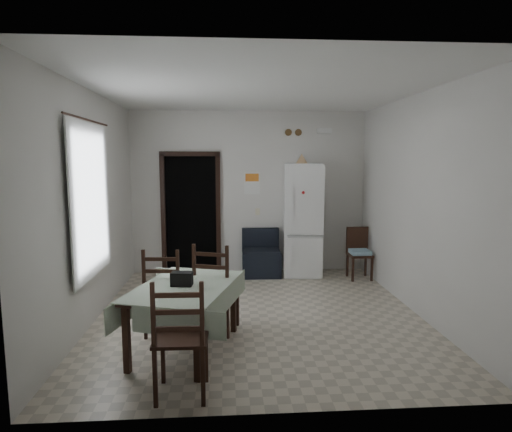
{
  "coord_description": "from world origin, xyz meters",
  "views": [
    {
      "loc": [
        -0.42,
        -5.45,
        2.04
      ],
      "look_at": [
        0.0,
        0.5,
        1.25
      ],
      "focal_mm": 30.0,
      "sensor_mm": 36.0,
      "label": 1
    }
  ],
  "objects_px": {
    "fridge": "(302,220)",
    "dining_chair_near_head": "(181,336)",
    "dining_chair_far_left": "(165,290)",
    "corner_chair": "(360,254)",
    "navy_seat": "(261,253)",
    "dining_table": "(186,318)",
    "dining_chair_far_right": "(217,286)"
  },
  "relations": [
    {
      "from": "fridge",
      "to": "dining_chair_far_right",
      "type": "height_order",
      "value": "fridge"
    },
    {
      "from": "dining_chair_far_left",
      "to": "dining_chair_near_head",
      "type": "relative_size",
      "value": 0.98
    },
    {
      "from": "corner_chair",
      "to": "dining_chair_near_head",
      "type": "distance_m",
      "value": 4.39
    },
    {
      "from": "dining_table",
      "to": "dining_chair_near_head",
      "type": "height_order",
      "value": "dining_chair_near_head"
    },
    {
      "from": "corner_chair",
      "to": "dining_table",
      "type": "bearing_deg",
      "value": -136.28
    },
    {
      "from": "navy_seat",
      "to": "dining_chair_far_right",
      "type": "height_order",
      "value": "dining_chair_far_right"
    },
    {
      "from": "navy_seat",
      "to": "dining_chair_far_left",
      "type": "height_order",
      "value": "dining_chair_far_left"
    },
    {
      "from": "corner_chair",
      "to": "dining_chair_far_right",
      "type": "relative_size",
      "value": 0.81
    },
    {
      "from": "navy_seat",
      "to": "corner_chair",
      "type": "distance_m",
      "value": 1.7
    },
    {
      "from": "navy_seat",
      "to": "corner_chair",
      "type": "relative_size",
      "value": 0.92
    },
    {
      "from": "fridge",
      "to": "dining_chair_far_left",
      "type": "height_order",
      "value": "fridge"
    },
    {
      "from": "fridge",
      "to": "corner_chair",
      "type": "bearing_deg",
      "value": -12.8
    },
    {
      "from": "navy_seat",
      "to": "dining_chair_near_head",
      "type": "xyz_separation_m",
      "value": [
        -1.01,
        -3.83,
        0.13
      ]
    },
    {
      "from": "dining_table",
      "to": "dining_chair_far_right",
      "type": "bearing_deg",
      "value": 75.43
    },
    {
      "from": "corner_chair",
      "to": "dining_chair_near_head",
      "type": "relative_size",
      "value": 0.82
    },
    {
      "from": "navy_seat",
      "to": "dining_chair_near_head",
      "type": "relative_size",
      "value": 0.76
    },
    {
      "from": "dining_table",
      "to": "dining_chair_far_left",
      "type": "xyz_separation_m",
      "value": [
        -0.28,
        0.49,
        0.16
      ]
    },
    {
      "from": "navy_seat",
      "to": "dining_chair_far_right",
      "type": "xyz_separation_m",
      "value": [
        -0.74,
        -2.43,
        0.14
      ]
    },
    {
      "from": "fridge",
      "to": "navy_seat",
      "type": "bearing_deg",
      "value": -172.56
    },
    {
      "from": "dining_chair_far_left",
      "to": "corner_chair",
      "type": "bearing_deg",
      "value": -140.43
    },
    {
      "from": "fridge",
      "to": "dining_table",
      "type": "relative_size",
      "value": 1.43
    },
    {
      "from": "fridge",
      "to": "dining_chair_near_head",
      "type": "distance_m",
      "value": 4.23
    },
    {
      "from": "corner_chair",
      "to": "dining_table",
      "type": "distance_m",
      "value": 3.77
    },
    {
      "from": "corner_chair",
      "to": "dining_chair_far_right",
      "type": "bearing_deg",
      "value": -139.07
    },
    {
      "from": "dining_chair_far_left",
      "to": "dining_chair_near_head",
      "type": "height_order",
      "value": "dining_chair_near_head"
    },
    {
      "from": "dining_table",
      "to": "dining_chair_far_left",
      "type": "distance_m",
      "value": 0.59
    },
    {
      "from": "corner_chair",
      "to": "dining_chair_far_left",
      "type": "relative_size",
      "value": 0.84
    },
    {
      "from": "corner_chair",
      "to": "dining_chair_far_right",
      "type": "height_order",
      "value": "dining_chair_far_right"
    },
    {
      "from": "dining_chair_far_right",
      "to": "dining_chair_near_head",
      "type": "xyz_separation_m",
      "value": [
        -0.27,
        -1.4,
        -0.01
      ]
    },
    {
      "from": "corner_chair",
      "to": "dining_chair_far_left",
      "type": "bearing_deg",
      "value": -144.89
    },
    {
      "from": "corner_chair",
      "to": "fridge",
      "type": "bearing_deg",
      "value": 159.75
    },
    {
      "from": "dining_table",
      "to": "navy_seat",
      "type": "bearing_deg",
      "value": 87.34
    }
  ]
}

